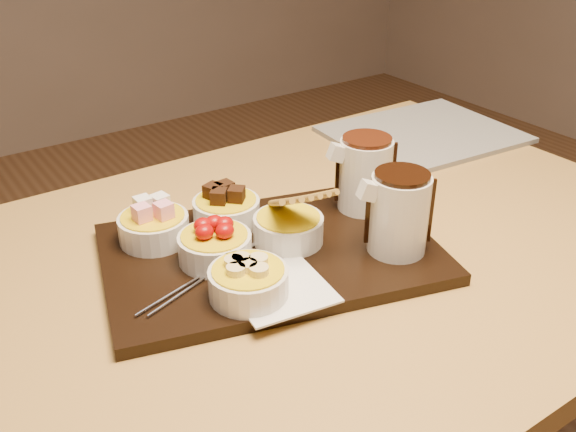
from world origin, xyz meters
TOP-DOWN VIEW (x-y plane):
  - dining_table at (0.00, 0.00)m, footprint 1.20×0.80m
  - serving_board at (-0.05, 0.01)m, footprint 0.52×0.41m
  - napkin at (-0.10, -0.08)m, footprint 0.14×0.14m
  - bowl_marshmallows at (-0.18, 0.12)m, footprint 0.10×0.10m
  - bowl_cake at (-0.07, 0.11)m, footprint 0.10×0.10m
  - bowl_strawberries at (-0.13, 0.02)m, footprint 0.10×0.10m
  - bowl_biscotti at (-0.02, 0.01)m, footprint 0.10×0.10m
  - bowl_bananas at (-0.14, -0.07)m, footprint 0.10×0.10m
  - pitcher_dark_chocolate at (0.09, -0.10)m, footprint 0.10×0.10m
  - pitcher_milk_chocolate at (0.13, 0.03)m, footprint 0.10×0.10m
  - fondue_skewers at (-0.15, 0.00)m, footprint 0.10×0.26m
  - newspaper at (0.46, 0.22)m, footprint 0.38×0.31m

SIDE VIEW (x-z plane):
  - dining_table at x=0.00m, z-range 0.28..1.03m
  - newspaper at x=0.46m, z-range 0.75..0.76m
  - serving_board at x=-0.05m, z-range 0.75..0.77m
  - napkin at x=-0.10m, z-range 0.77..0.77m
  - fondue_skewers at x=-0.15m, z-range 0.77..0.78m
  - bowl_marshmallows at x=-0.18m, z-range 0.77..0.81m
  - bowl_cake at x=-0.07m, z-range 0.77..0.81m
  - bowl_strawberries at x=-0.13m, z-range 0.77..0.81m
  - bowl_biscotti at x=-0.02m, z-range 0.77..0.81m
  - bowl_bananas at x=-0.14m, z-range 0.77..0.81m
  - pitcher_dark_chocolate at x=0.09m, z-range 0.77..0.88m
  - pitcher_milk_chocolate at x=0.13m, z-range 0.77..0.88m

